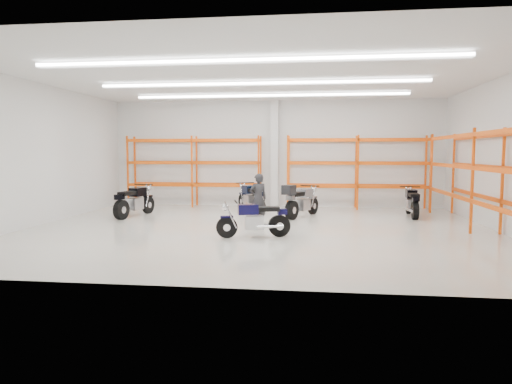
# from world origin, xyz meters

# --- Properties ---
(ground) EXTENTS (14.00, 14.00, 0.00)m
(ground) POSITION_xyz_m (0.00, 0.00, 0.00)
(ground) COLOR beige
(ground) RESTS_ON ground
(room_shell) EXTENTS (14.02, 12.02, 4.51)m
(room_shell) POSITION_xyz_m (0.00, 0.03, 3.28)
(room_shell) COLOR silver
(room_shell) RESTS_ON ground
(motorcycle_main) EXTENTS (2.00, 0.79, 1.00)m
(motorcycle_main) POSITION_xyz_m (0.11, -1.28, 0.47)
(motorcycle_main) COLOR black
(motorcycle_main) RESTS_ON ground
(motorcycle_back_a) EXTENTS (0.92, 2.29, 1.14)m
(motorcycle_back_a) POSITION_xyz_m (-4.76, 2.08, 0.53)
(motorcycle_back_a) COLOR black
(motorcycle_back_a) RESTS_ON ground
(motorcycle_back_b) EXTENTS (1.27, 2.05, 1.12)m
(motorcycle_back_b) POSITION_xyz_m (-0.74, 3.88, 0.52)
(motorcycle_back_b) COLOR black
(motorcycle_back_b) RESTS_ON ground
(motorcycle_back_c) EXTENTS (1.29, 2.19, 1.21)m
(motorcycle_back_c) POSITION_xyz_m (1.17, 2.62, 0.58)
(motorcycle_back_c) COLOR black
(motorcycle_back_c) RESTS_ON ground
(motorcycle_back_d) EXTENTS (0.72, 2.17, 1.06)m
(motorcycle_back_d) POSITION_xyz_m (5.14, 3.24, 0.50)
(motorcycle_back_d) COLOR black
(motorcycle_back_d) RESTS_ON ground
(standing_man) EXTENTS (0.71, 0.61, 1.63)m
(standing_man) POSITION_xyz_m (-0.14, 1.12, 0.81)
(standing_man) COLOR black
(standing_man) RESTS_ON ground
(structural_column) EXTENTS (0.32, 0.32, 4.50)m
(structural_column) POSITION_xyz_m (0.00, 5.82, 2.25)
(structural_column) COLOR white
(structural_column) RESTS_ON ground
(pallet_racking_back_left) EXTENTS (5.67, 0.87, 3.00)m
(pallet_racking_back_left) POSITION_xyz_m (-3.40, 5.48, 1.79)
(pallet_racking_back_left) COLOR #EA5819
(pallet_racking_back_left) RESTS_ON ground
(pallet_racking_back_right) EXTENTS (5.67, 0.87, 3.00)m
(pallet_racking_back_right) POSITION_xyz_m (3.40, 5.48, 1.79)
(pallet_racking_back_right) COLOR #EA5819
(pallet_racking_back_right) RESTS_ON ground
(pallet_racking_side) EXTENTS (0.87, 9.07, 3.00)m
(pallet_racking_side) POSITION_xyz_m (6.48, 0.00, 1.81)
(pallet_racking_side) COLOR #EA5819
(pallet_racking_side) RESTS_ON ground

